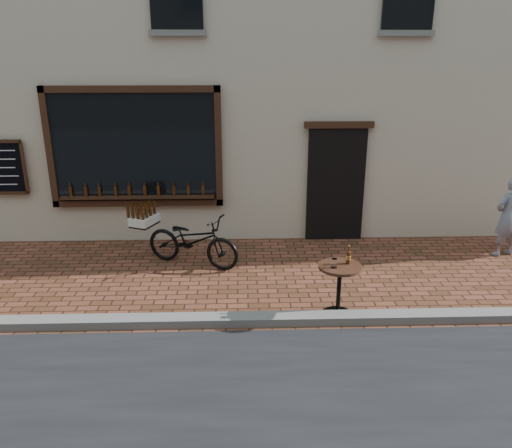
{
  "coord_description": "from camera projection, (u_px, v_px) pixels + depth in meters",
  "views": [
    {
      "loc": [
        0.06,
        -5.84,
        3.52
      ],
      "look_at": [
        0.29,
        1.2,
        1.1
      ],
      "focal_mm": 35.0,
      "sensor_mm": 36.0,
      "label": 1
    }
  ],
  "objects": [
    {
      "name": "ground",
      "position": [
        238.0,
        331.0,
        6.66
      ],
      "size": [
        90.0,
        90.0,
        0.0
      ],
      "primitive_type": "plane",
      "color": "#4C2B18",
      "rests_on": "ground"
    },
    {
      "name": "kerb",
      "position": [
        238.0,
        320.0,
        6.83
      ],
      "size": [
        90.0,
        0.25,
        0.12
      ],
      "primitive_type": "cube",
      "color": "slate",
      "rests_on": "ground"
    },
    {
      "name": "cargo_bicycle",
      "position": [
        191.0,
        240.0,
        8.61
      ],
      "size": [
        2.08,
        1.32,
        0.98
      ],
      "rotation": [
        0.0,
        0.0,
        1.15
      ],
      "color": "black",
      "rests_on": "ground"
    },
    {
      "name": "bistro_table",
      "position": [
        340.0,
        280.0,
        6.88
      ],
      "size": [
        0.6,
        0.6,
        1.03
      ],
      "color": "black",
      "rests_on": "ground"
    },
    {
      "name": "pedestrian",
      "position": [
        508.0,
        217.0,
        8.95
      ],
      "size": [
        0.62,
        0.5,
        1.47
      ],
      "primitive_type": "imported",
      "rotation": [
        0.0,
        0.0,
        3.45
      ],
      "color": "gray",
      "rests_on": "ground"
    }
  ]
}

